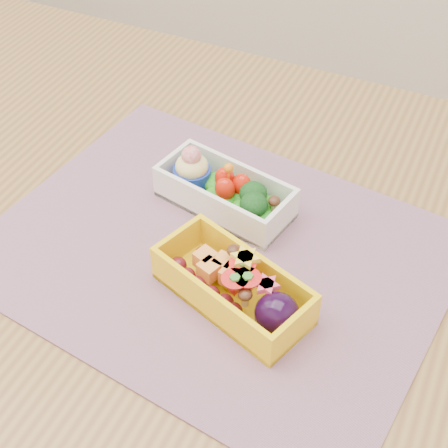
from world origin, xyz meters
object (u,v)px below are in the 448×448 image
at_px(table, 179,309).
at_px(bento_yellow, 235,287).
at_px(placemat, 215,252).
at_px(bento_white, 224,191).

distance_m(table, bento_yellow, 0.16).
distance_m(placemat, bento_yellow, 0.07).
bearing_deg(placemat, bento_white, 107.60).
relative_size(table, bento_white, 7.56).
xyz_separation_m(bento_white, bento_yellow, (0.07, -0.12, 0.00)).
height_order(table, placemat, placemat).
xyz_separation_m(table, bento_yellow, (0.09, -0.04, 0.12)).
bearing_deg(bento_yellow, placemat, 150.30).
bearing_deg(bento_white, placemat, -61.14).
relative_size(placemat, bento_white, 2.86).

